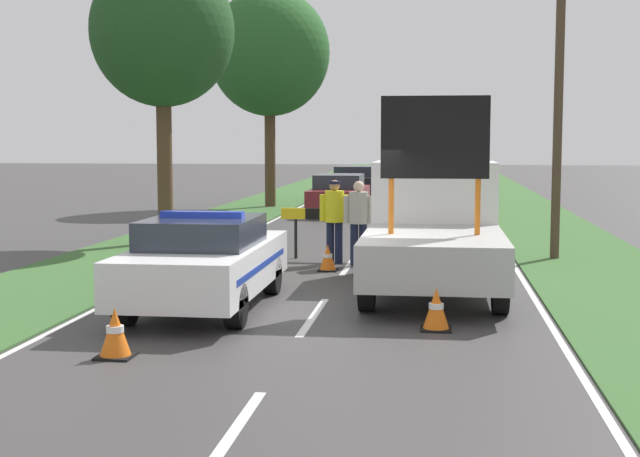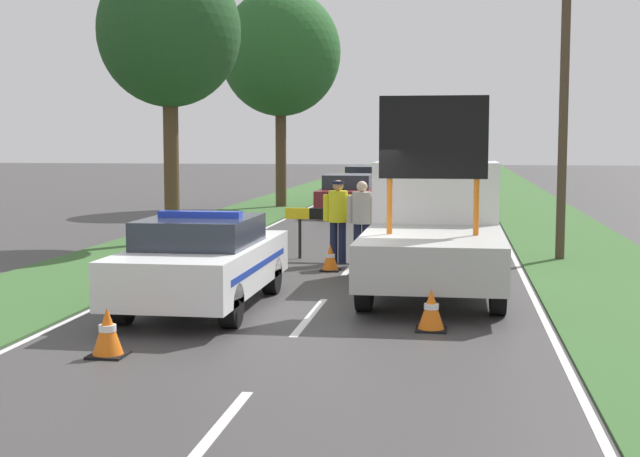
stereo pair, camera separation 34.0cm
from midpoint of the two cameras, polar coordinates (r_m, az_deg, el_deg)
ground_plane at (r=13.93m, az=0.34°, el=-5.31°), size 160.00×160.00×0.00m
lane_markings at (r=29.44m, az=4.77°, el=0.53°), size 7.05×69.52×0.01m
grass_verge_left at (r=34.37m, az=-3.31°, el=1.31°), size 3.12×120.00×0.03m
grass_verge_right at (r=33.78m, az=14.00°, el=1.07°), size 3.12×120.00×0.03m
police_car at (r=14.18m, az=-6.82°, el=-2.05°), size 1.87×4.65×1.55m
work_truck at (r=16.02m, az=7.95°, el=0.12°), size 2.28×5.47×3.36m
road_barrier at (r=19.74m, az=2.96°, el=0.72°), size 3.29×0.08×1.13m
police_officer at (r=19.11m, az=1.67°, el=0.94°), size 0.65×0.41×1.80m
pedestrian_civilian at (r=18.80m, az=3.21°, el=0.80°), size 0.64×0.41×1.79m
traffic_cone_near_police at (r=19.24m, az=5.07°, el=-1.50°), size 0.36×0.36×0.51m
traffic_cone_centre_front at (r=18.08m, az=1.20°, el=-1.89°), size 0.39×0.39×0.54m
traffic_cone_near_truck at (r=11.30m, az=-12.60°, el=-6.48°), size 0.45×0.45×0.62m
traffic_cone_behind_barrier at (r=12.60m, az=7.91°, el=-5.17°), size 0.43×0.43×0.60m
queued_car_van_white at (r=24.16m, az=8.31°, el=1.13°), size 1.71×4.25×1.44m
queued_car_wagon_maroon at (r=31.75m, az=2.19°, el=2.29°), size 1.85×4.67×1.42m
queued_car_sedan_black at (r=38.22m, az=3.30°, el=2.97°), size 1.86×4.67×1.52m
roadside_tree_near_left at (r=23.24m, az=-9.21°, el=12.26°), size 3.62×3.62×7.27m
roadside_tree_near_right at (r=35.17m, az=-2.26°, el=11.15°), size 4.67×4.67×8.46m
utility_pole at (r=20.33m, az=15.83°, el=8.54°), size 1.20×0.20×7.24m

